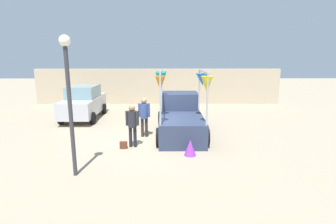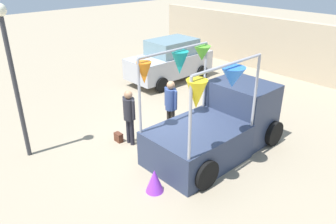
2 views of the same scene
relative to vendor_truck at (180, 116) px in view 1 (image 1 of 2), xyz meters
name	(u,v)px [view 1 (image 1 of 2)]	position (x,y,z in m)	size (l,w,h in m)	color
ground_plane	(152,140)	(-1.27, -0.99, -0.86)	(60.00, 60.00, 0.00)	gray
vendor_truck	(180,116)	(0.00, 0.00, 0.00)	(2.49, 4.09, 3.00)	#2D3851
parked_car	(84,102)	(-5.41, 3.04, 0.08)	(1.88, 4.00, 1.88)	#B7B7BC
person_customer	(132,122)	(-1.99, -1.78, 0.18)	(0.53, 0.34, 1.72)	black
person_vendor	(144,113)	(-1.63, -0.45, 0.22)	(0.53, 0.34, 1.78)	#2D2823
handbag	(123,145)	(-2.34, -1.98, -0.72)	(0.28, 0.16, 0.28)	#592D1E
street_lamp	(69,88)	(-3.45, -4.30, 1.84)	(0.32, 0.32, 4.17)	#333338
brick_boundary_wall	(158,86)	(-1.27, 7.66, 0.44)	(18.00, 0.36, 2.60)	tan
folded_kite_bundle_violet	(190,148)	(0.23, -2.72, -0.56)	(0.44, 0.44, 0.60)	purple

